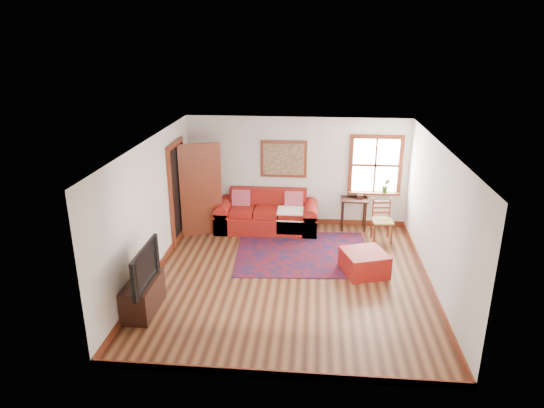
# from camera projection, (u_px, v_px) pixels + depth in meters

# --- Properties ---
(ground) EXTENTS (5.50, 5.50, 0.00)m
(ground) POSITION_uv_depth(u_px,v_px,m) (289.00, 278.00, 8.87)
(ground) COLOR #401F11
(ground) RESTS_ON ground
(room_envelope) EXTENTS (5.04, 5.54, 2.52)m
(room_envelope) POSITION_uv_depth(u_px,v_px,m) (290.00, 192.00, 8.33)
(room_envelope) COLOR silver
(room_envelope) RESTS_ON ground
(window) EXTENTS (1.18, 0.20, 1.38)m
(window) POSITION_uv_depth(u_px,v_px,m) (376.00, 172.00, 10.81)
(window) COLOR white
(window) RESTS_ON ground
(doorway) EXTENTS (0.89, 1.08, 2.14)m
(doorway) POSITION_uv_depth(u_px,v_px,m) (192.00, 189.00, 10.37)
(doorway) COLOR black
(doorway) RESTS_ON ground
(framed_artwork) EXTENTS (1.05, 0.07, 0.85)m
(framed_artwork) POSITION_uv_depth(u_px,v_px,m) (284.00, 159.00, 10.92)
(framed_artwork) COLOR maroon
(framed_artwork) RESTS_ON ground
(persian_rug) EXTENTS (2.83, 2.33, 0.02)m
(persian_rug) POSITION_uv_depth(u_px,v_px,m) (303.00, 253.00, 9.85)
(persian_rug) COLOR maroon
(persian_rug) RESTS_ON ground
(red_leather_sofa) EXTENTS (2.27, 0.94, 0.89)m
(red_leather_sofa) POSITION_uv_depth(u_px,v_px,m) (267.00, 217.00, 10.99)
(red_leather_sofa) COLOR maroon
(red_leather_sofa) RESTS_ON ground
(red_ottoman) EXTENTS (0.95, 0.95, 0.43)m
(red_ottoman) POSITION_uv_depth(u_px,v_px,m) (364.00, 263.00, 8.98)
(red_ottoman) COLOR maroon
(red_ottoman) RESTS_ON ground
(side_table) EXTENTS (0.60, 0.45, 0.72)m
(side_table) POSITION_uv_depth(u_px,v_px,m) (354.00, 204.00, 10.93)
(side_table) COLOR black
(side_table) RESTS_ON ground
(ladder_back_chair) EXTENTS (0.46, 0.44, 0.91)m
(ladder_back_chair) POSITION_uv_depth(u_px,v_px,m) (382.00, 218.00, 10.36)
(ladder_back_chair) COLOR tan
(ladder_back_chair) RESTS_ON ground
(media_cabinet) EXTENTS (0.43, 0.96, 0.53)m
(media_cabinet) POSITION_uv_depth(u_px,v_px,m) (143.00, 296.00, 7.74)
(media_cabinet) COLOR black
(media_cabinet) RESTS_ON ground
(television) EXTENTS (0.15, 1.12, 0.64)m
(television) POSITION_uv_depth(u_px,v_px,m) (138.00, 266.00, 7.44)
(television) COLOR black
(television) RESTS_ON media_cabinet
(candle_hurricane) EXTENTS (0.12, 0.12, 0.18)m
(candle_hurricane) POSITION_uv_depth(u_px,v_px,m) (152.00, 266.00, 7.98)
(candle_hurricane) COLOR silver
(candle_hurricane) RESTS_ON media_cabinet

